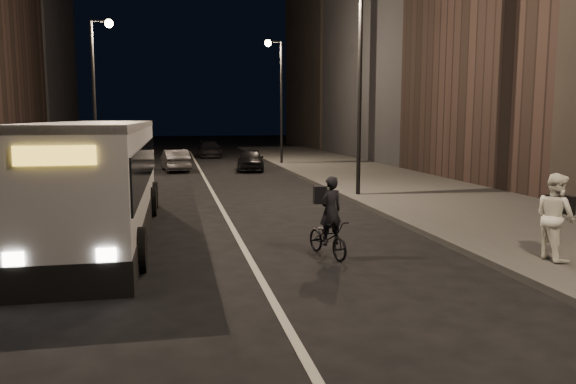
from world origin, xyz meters
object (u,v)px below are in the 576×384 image
streetlight_left_far (99,76)px  car_mid (175,160)px  pedestrian_woman (555,217)px  city_bus (100,174)px  car_far (210,149)px  car_near (250,160)px  streetlight_right_mid (354,62)px  cyclist_on_bicycle (328,230)px  streetlight_right_far (278,85)px

streetlight_left_far → car_mid: bearing=38.9°
pedestrian_woman → city_bus: bearing=58.6°
car_mid → car_far: bearing=-110.5°
city_bus → car_far: bearing=81.0°
pedestrian_woman → car_near: bearing=5.4°
city_bus → pedestrian_woman: city_bus is taller
city_bus → car_mid: (2.10, 18.48, -1.04)m
car_near → car_far: car_near is taller
streetlight_right_mid → pedestrian_woman: streetlight_right_mid is taller
car_mid → cyclist_on_bicycle: bearing=91.7°
streetlight_right_far → car_mid: size_ratio=2.06×
streetlight_left_far → car_mid: size_ratio=2.06×
car_mid → streetlight_right_far: bearing=-163.8°
streetlight_left_far → car_far: (6.67, 14.83, -4.71)m
car_near → pedestrian_woman: bearing=-74.1°
streetlight_left_far → car_near: bearing=16.7°
streetlight_right_mid → cyclist_on_bicycle: streetlight_right_mid is taller
pedestrian_woman → car_near: size_ratio=0.48×
streetlight_left_far → pedestrian_woman: 24.24m
streetlight_left_far → car_far: streetlight_left_far is taller
streetlight_right_far → city_bus: streetlight_right_far is taller
car_far → streetlight_right_far: bearing=-64.7°
streetlight_right_mid → car_far: 25.58m
streetlight_right_far → streetlight_left_far: bearing=-150.6°
streetlight_right_mid → car_near: 13.55m
streetlight_right_far → pedestrian_woman: size_ratio=4.30×
city_bus → car_near: bearing=70.1°
car_near → car_mid: size_ratio=0.99×
city_bus → car_near: size_ratio=2.96×
pedestrian_woman → car_mid: bearing=15.3°
cyclist_on_bicycle → pedestrian_woman: bearing=-36.5°
car_near → car_far: bearing=105.2°
city_bus → cyclist_on_bicycle: size_ratio=6.05×
city_bus → car_far: (4.94, 30.21, -1.04)m
pedestrian_woman → streetlight_right_far: bearing=-0.7°
streetlight_left_far → car_near: size_ratio=2.08×
streetlight_right_mid → pedestrian_woman: bearing=-84.5°
pedestrian_woman → car_mid: 25.15m
streetlight_right_mid → streetlight_left_far: (-10.66, 10.00, 0.00)m
streetlight_right_mid → car_near: bearing=100.7°
streetlight_right_mid → cyclist_on_bicycle: bearing=-111.3°
city_bus → cyclist_on_bicycle: bearing=-33.1°
car_far → cyclist_on_bicycle: bearing=-88.2°
streetlight_right_mid → city_bus: bearing=-148.9°
streetlight_right_mid → streetlight_right_far: (0.00, 16.00, 0.00)m
streetlight_right_mid → city_bus: (-8.93, -5.39, -3.67)m
car_mid → city_bus: bearing=76.6°
city_bus → car_mid: size_ratio=2.92×
pedestrian_woman → streetlight_left_far: bearing=26.5°
streetlight_right_far → pedestrian_woman: 27.15m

